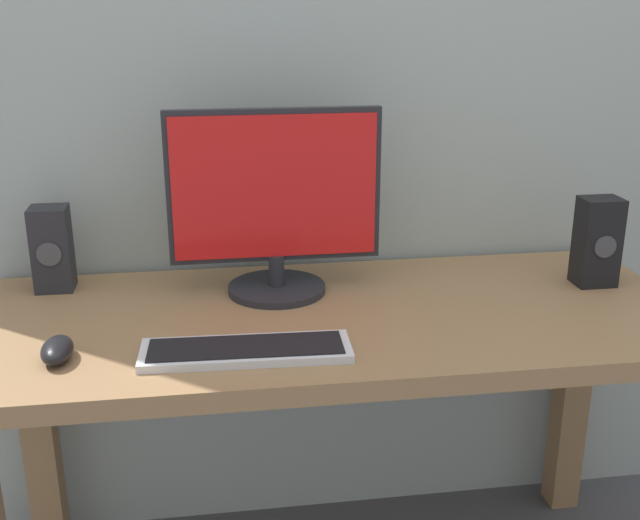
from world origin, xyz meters
name	(u,v)px	position (x,y,z in m)	size (l,w,h in m)	color
desk	(335,364)	(0.00, 0.00, 0.62)	(1.54, 0.65, 0.74)	#936D47
monitor	(275,203)	(-0.11, 0.15, 0.95)	(0.48, 0.22, 0.42)	#232328
keyboard_primary	(246,350)	(-0.20, -0.18, 0.75)	(0.40, 0.14, 0.02)	silver
mouse	(57,350)	(-0.55, -0.15, 0.76)	(0.06, 0.11, 0.04)	black
speaker_right	(597,242)	(0.63, 0.08, 0.85)	(0.09, 0.08, 0.21)	black
speaker_left	(52,249)	(-0.62, 0.23, 0.84)	(0.08, 0.08, 0.20)	#232328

